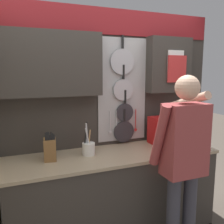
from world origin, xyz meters
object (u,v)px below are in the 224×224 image
object	(u,v)px
person	(183,154)
microwave	(173,131)
knife_block	(50,149)
utensil_crock	(88,148)

from	to	relation	value
person	microwave	bearing A→B (deg)	62.13
knife_block	utensil_crock	size ratio (longest dim) A/B	0.83
microwave	person	distance (m)	0.66
knife_block	person	size ratio (longest dim) A/B	0.16
utensil_crock	person	size ratio (longest dim) A/B	0.20
microwave	person	size ratio (longest dim) A/B	0.27
knife_block	person	distance (m)	1.22
knife_block	person	world-z (taller)	person
knife_block	utensil_crock	bearing A→B (deg)	0.33
knife_block	utensil_crock	xyz separation A→B (m)	(0.37, 0.00, -0.03)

